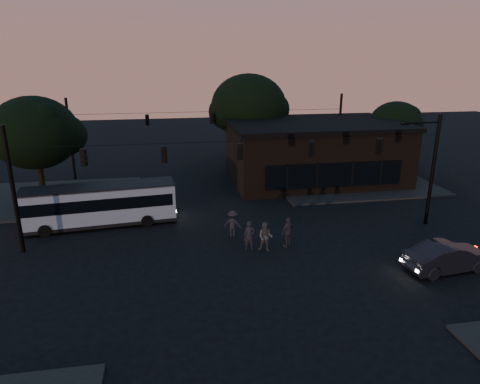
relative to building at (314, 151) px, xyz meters
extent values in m
plane|color=black|center=(-9.00, -15.97, -2.71)|extent=(120.00, 120.00, 0.00)
cube|color=black|center=(3.00, -1.97, -2.63)|extent=(14.00, 10.00, 0.15)
cube|color=black|center=(-23.00, -1.97, -2.63)|extent=(14.00, 10.00, 0.15)
cube|color=black|center=(0.00, 0.03, -0.21)|extent=(15.00, 10.00, 5.00)
cube|color=black|center=(0.00, 0.03, 2.49)|extent=(15.40, 10.40, 0.40)
cube|color=black|center=(0.00, -5.09, -0.91)|extent=(11.50, 0.18, 2.00)
cylinder|color=black|center=(-5.00, 6.03, -0.71)|extent=(0.44, 0.44, 4.00)
ellipsoid|color=black|center=(-5.00, 6.03, 3.49)|extent=(7.60, 7.60, 6.46)
cylinder|color=black|center=(9.00, 2.03, -1.21)|extent=(0.44, 0.44, 3.00)
ellipsoid|color=black|center=(9.00, 2.03, 1.94)|extent=(5.20, 5.20, 4.42)
cylinder|color=black|center=(-23.00, -2.97, -0.91)|extent=(0.44, 0.44, 3.60)
ellipsoid|color=black|center=(-23.00, -2.97, 2.87)|extent=(6.40, 6.40, 5.44)
cylinder|color=black|center=(-22.00, -11.97, 1.04)|extent=(0.24, 0.24, 7.50)
cylinder|color=black|center=(4.00, -11.97, 1.04)|extent=(0.24, 0.24, 7.50)
cylinder|color=black|center=(-9.00, -11.97, 3.49)|extent=(26.00, 0.03, 0.03)
cube|color=black|center=(-18.00, -11.97, 2.84)|extent=(0.34, 0.30, 1.00)
cube|color=black|center=(-13.50, -11.97, 2.84)|extent=(0.34, 0.30, 1.00)
cube|color=black|center=(-9.00, -11.97, 2.84)|extent=(0.34, 0.30, 1.00)
cube|color=black|center=(-4.50, -11.97, 2.84)|extent=(0.34, 0.30, 1.00)
cube|color=black|center=(0.00, -11.97, 2.84)|extent=(0.34, 0.30, 1.00)
cylinder|color=black|center=(-22.00, 4.03, 1.04)|extent=(0.24, 0.24, 7.50)
cylinder|color=black|center=(4.00, 4.03, 1.04)|extent=(0.24, 0.24, 7.50)
cylinder|color=black|center=(-9.00, 4.03, 3.29)|extent=(26.00, 0.03, 0.03)
cube|color=black|center=(-15.00, 4.03, 2.64)|extent=(0.34, 0.30, 1.00)
cube|color=black|center=(-9.00, 4.03, 2.64)|extent=(0.34, 0.30, 1.00)
cube|color=black|center=(-3.00, 4.03, 2.64)|extent=(0.34, 0.30, 1.00)
cube|color=#8C9DB3|center=(-17.96, -8.42, -1.14)|extent=(10.05, 3.25, 2.33)
cube|color=black|center=(-17.96, -8.42, -0.91)|extent=(9.66, 3.25, 0.81)
cube|color=black|center=(-17.96, -8.42, 0.03)|extent=(10.05, 3.25, 0.13)
cube|color=black|center=(-17.96, -8.42, -2.39)|extent=(10.16, 3.32, 0.22)
cylinder|color=black|center=(-21.28, -9.90, -2.30)|extent=(0.83, 0.31, 0.81)
cylinder|color=black|center=(-21.51, -7.67, -2.30)|extent=(0.83, 0.31, 0.81)
cylinder|color=black|center=(-14.90, -9.23, -2.30)|extent=(0.83, 0.31, 0.81)
cylinder|color=black|center=(-15.13, -7.00, -2.30)|extent=(0.83, 0.31, 0.81)
imported|color=black|center=(1.20, -18.32, -1.92)|extent=(4.97, 2.23, 1.58)
imported|color=black|center=(-8.77, -13.91, -1.83)|extent=(0.71, 0.54, 1.76)
imported|color=#4E4A47|center=(-7.88, -14.30, -1.81)|extent=(1.07, 0.98, 1.79)
imported|color=#322E39|center=(-6.41, -13.89, -1.78)|extent=(1.16, 0.99, 1.86)
imported|color=black|center=(-9.45, -11.89, -1.83)|extent=(1.30, 1.05, 1.76)
camera|label=1|loc=(-13.31, -36.82, 8.33)|focal=32.00mm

